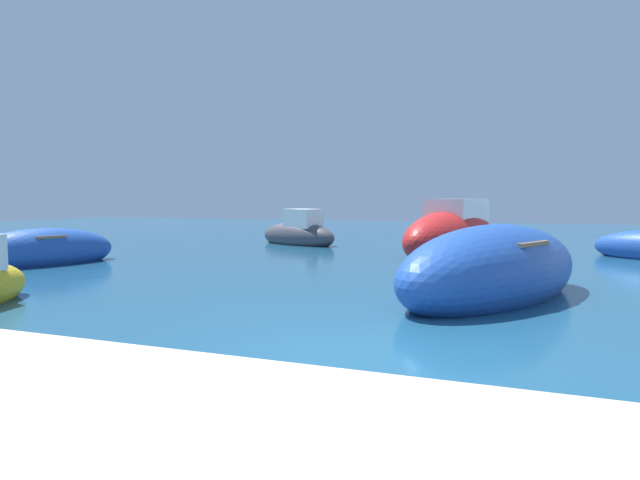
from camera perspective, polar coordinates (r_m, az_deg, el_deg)
name	(u,v)px	position (r m, az deg, el deg)	size (l,w,h in m)	color
ground	(356,356)	(7.11, 3.86, -12.20)	(80.00, 80.00, 0.00)	navy
moored_boat_0	(452,236)	(20.01, 13.79, 0.42)	(3.91, 6.55, 2.47)	#B21E1E
moored_boat_2	(298,234)	(23.73, -2.30, 0.66)	(4.49, 3.06, 1.85)	#3F3F47
moored_boat_3	(493,272)	(11.49, 17.89, -3.24)	(4.50, 6.26, 1.95)	#1E479E
moored_boat_4	(43,251)	(18.60, -27.30, -1.08)	(2.92, 4.75, 1.44)	#1E479E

